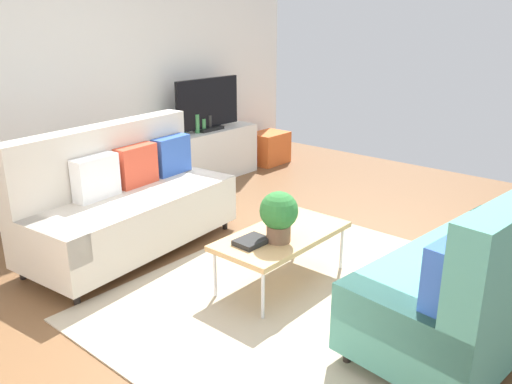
# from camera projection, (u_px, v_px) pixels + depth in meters

# --- Properties ---
(ground_plane) EXTENTS (7.68, 7.68, 0.00)m
(ground_plane) POSITION_uv_depth(u_px,v_px,m) (292.00, 279.00, 4.16)
(ground_plane) COLOR brown
(wall_far) EXTENTS (6.40, 0.12, 2.90)m
(wall_far) POSITION_uv_depth(u_px,v_px,m) (80.00, 71.00, 5.43)
(wall_far) COLOR white
(wall_far) RESTS_ON ground_plane
(area_rug) EXTENTS (2.90, 2.20, 0.01)m
(area_rug) POSITION_uv_depth(u_px,v_px,m) (298.00, 292.00, 3.94)
(area_rug) COLOR tan
(area_rug) RESTS_ON ground_plane
(couch_beige) EXTENTS (1.98, 1.03, 1.10)m
(couch_beige) POSITION_uv_depth(u_px,v_px,m) (126.00, 201.00, 4.56)
(couch_beige) COLOR beige
(couch_beige) RESTS_ON ground_plane
(couch_green) EXTENTS (1.98, 1.03, 1.10)m
(couch_green) POSITION_uv_depth(u_px,v_px,m) (486.00, 274.00, 3.28)
(couch_green) COLOR teal
(couch_green) RESTS_ON ground_plane
(coffee_table) EXTENTS (1.10, 0.56, 0.42)m
(coffee_table) POSITION_uv_depth(u_px,v_px,m) (282.00, 237.00, 3.98)
(coffee_table) COLOR tan
(coffee_table) RESTS_ON ground_plane
(tv_console) EXTENTS (1.40, 0.44, 0.64)m
(tv_console) POSITION_uv_depth(u_px,v_px,m) (208.00, 155.00, 6.64)
(tv_console) COLOR silver
(tv_console) RESTS_ON ground_plane
(tv) EXTENTS (1.00, 0.20, 0.64)m
(tv) POSITION_uv_depth(u_px,v_px,m) (208.00, 105.00, 6.42)
(tv) COLOR black
(tv) RESTS_ON tv_console
(storage_trunk) EXTENTS (0.52, 0.40, 0.44)m
(storage_trunk) POSITION_uv_depth(u_px,v_px,m) (269.00, 148.00, 7.40)
(storage_trunk) COLOR orange
(storage_trunk) RESTS_ON ground_plane
(potted_plant) EXTENTS (0.28, 0.28, 0.38)m
(potted_plant) POSITION_uv_depth(u_px,v_px,m) (279.00, 214.00, 3.77)
(potted_plant) COLOR brown
(potted_plant) RESTS_ON coffee_table
(table_book_0) EXTENTS (0.25, 0.19, 0.04)m
(table_book_0) POSITION_uv_depth(u_px,v_px,m) (252.00, 241.00, 3.78)
(table_book_0) COLOR #262626
(table_book_0) RESTS_ON coffee_table
(vase_0) EXTENTS (0.13, 0.13, 0.19)m
(vase_0) POSITION_uv_depth(u_px,v_px,m) (169.00, 129.00, 6.12)
(vase_0) COLOR silver
(vase_0) RESTS_ON tv_console
(vase_1) EXTENTS (0.12, 0.12, 0.16)m
(vase_1) POSITION_uv_depth(u_px,v_px,m) (181.00, 128.00, 6.26)
(vase_1) COLOR #33B29E
(vase_1) RESTS_ON tv_console
(bottle_0) EXTENTS (0.06, 0.06, 0.23)m
(bottle_0) POSITION_uv_depth(u_px,v_px,m) (197.00, 124.00, 6.32)
(bottle_0) COLOR #3F8C4C
(bottle_0) RESTS_ON tv_console
(bottle_1) EXTENTS (0.06, 0.06, 0.16)m
(bottle_1) POSITION_uv_depth(u_px,v_px,m) (204.00, 125.00, 6.41)
(bottle_1) COLOR #3F8C4C
(bottle_1) RESTS_ON tv_console
(bottle_2) EXTENTS (0.05, 0.05, 0.19)m
(bottle_2) POSITION_uv_depth(u_px,v_px,m) (210.00, 123.00, 6.48)
(bottle_2) COLOR #262626
(bottle_2) RESTS_ON tv_console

